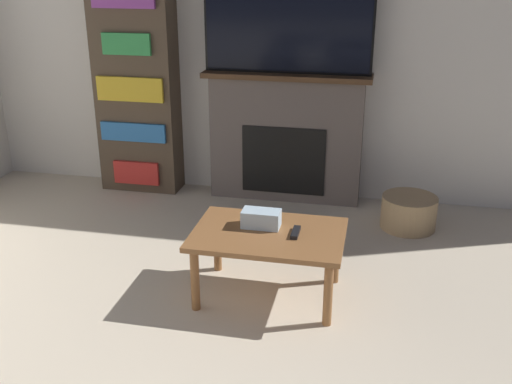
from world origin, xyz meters
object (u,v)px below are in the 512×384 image
Objects in this scene: tv at (288,20)px; storage_basket at (409,212)px; fireplace at (286,137)px; coffee_table at (268,241)px; bookshelf at (137,86)px.

tv is 3.21× the size of storage_basket.
tv is at bearing 158.71° from storage_basket.
tv is at bearing -90.00° from fireplace.
tv reaches higher than coffee_table.
coffee_table is 1.43m from storage_basket.
storage_basket is (2.22, -0.38, -0.76)m from bookshelf.
tv is 1.49× the size of coffee_table.
bookshelf is (-1.24, -0.02, 0.36)m from fireplace.
tv reaches higher than bookshelf.
storage_basket is at bearing 53.92° from coffee_table.
bookshelf is 4.40× the size of storage_basket.
bookshelf is (-1.39, 1.52, 0.53)m from coffee_table.
coffee_table is at bearing -126.08° from storage_basket.
bookshelf is at bearing -179.85° from tv.
fireplace is 3.27× the size of storage_basket.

